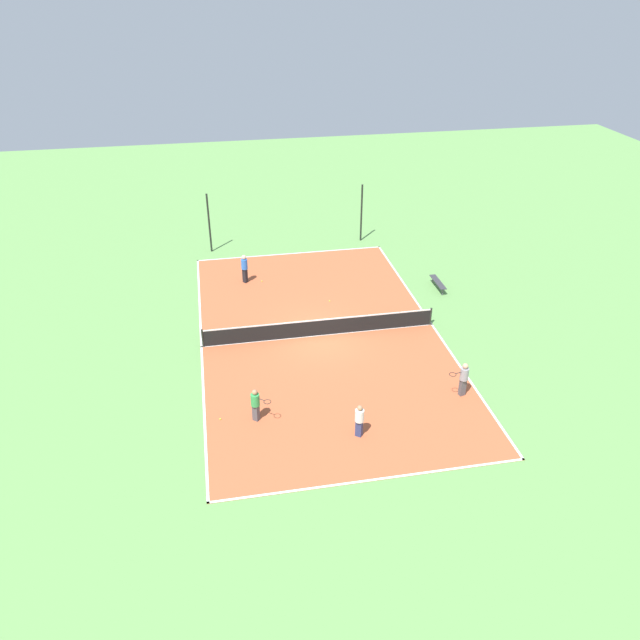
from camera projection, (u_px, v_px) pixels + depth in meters
name	position (u px, v px, depth m)	size (l,w,h in m)	color
ground_plane	(320.00, 336.00, 31.21)	(80.00, 80.00, 0.00)	#60934C
court_surface	(320.00, 335.00, 31.21)	(11.83, 20.55, 0.02)	#B75633
tennis_net	(320.00, 327.00, 30.96)	(11.63, 0.10, 0.96)	black
bench	(438.00, 283.00, 35.48)	(0.36, 1.89, 0.45)	#333338
player_far_green	(256.00, 403.00, 25.02)	(0.92, 0.86, 1.50)	#4C4C51
player_baseline_gray	(464.00, 377.00, 26.46)	(0.98, 0.53, 1.61)	#4C4C51
player_near_blue	(244.00, 267.00, 35.86)	(0.51, 0.51, 1.72)	black
player_far_white	(359.00, 419.00, 24.20)	(0.50, 0.50, 1.46)	navy
tennis_ball_midcourt	(330.00, 301.00, 34.26)	(0.07, 0.07, 0.07)	#CCE033
tennis_ball_left_sideline	(255.00, 333.00, 31.33)	(0.07, 0.07, 0.07)	#CCE033
tennis_ball_right_alley	(220.00, 419.00, 25.43)	(0.07, 0.07, 0.07)	#CCE033
tennis_ball_near_net	(262.00, 281.00, 36.38)	(0.07, 0.07, 0.07)	#CCE033
fence_post_back_left	(209.00, 223.00, 39.32)	(0.12, 0.12, 3.84)	black
fence_post_back_right	(361.00, 213.00, 40.91)	(0.12, 0.12, 3.84)	black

